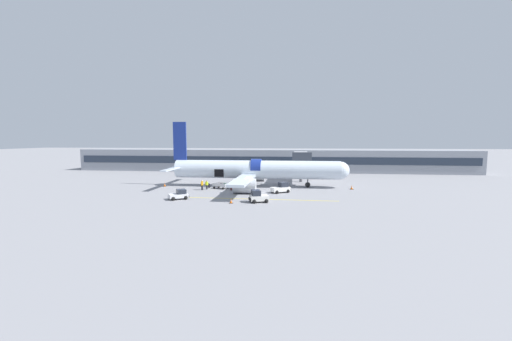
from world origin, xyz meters
The scene contains 19 objects.
ground_plane centered at (0.00, 0.00, 0.00)m, with size 500.00×500.00×0.00m, color gray.
apron_marking_line centered at (1.38, -5.48, 0.00)m, with size 23.08×0.54×0.01m.
terminal_strip centered at (0.00, 35.68, 2.94)m, with size 105.47×9.59×5.87m.
jet_bridge_stub centered at (8.01, 13.24, 4.58)m, with size 3.59×11.71×6.27m.
airplane centered at (-0.82, 6.74, 2.99)m, with size 33.68×30.02×11.91m.
baggage_tug_lead centered at (-10.03, -6.81, 0.62)m, with size 3.15×2.85×1.42m.
baggage_tug_mid centered at (4.51, 0.53, 0.73)m, with size 3.41×2.90×1.70m.
baggage_tug_rear centered at (1.64, -7.62, 0.72)m, with size 3.00×2.63×1.70m.
baggage_cart_loading centered at (-6.11, 3.46, 0.50)m, with size 3.61×2.37×1.01m.
ground_crew_loader_a centered at (-2.43, 3.06, 0.97)m, with size 0.63×0.56×1.84m.
ground_crew_loader_b centered at (-3.70, 2.98, 0.85)m, with size 0.54×0.50×1.62m.
ground_crew_driver centered at (-8.48, 2.36, 0.83)m, with size 0.53×0.48×1.57m.
ground_crew_supervisor centered at (-9.09, 1.63, 0.91)m, with size 0.44×0.60×1.73m.
suitcase_on_tarmac_upright centered at (-8.65, 4.17, 0.35)m, with size 0.54×0.44×0.80m.
suitcase_on_tarmac_spare centered at (-4.02, 2.02, 0.34)m, with size 0.48×0.42×0.78m.
safety_cone_nose centered at (16.57, 5.34, 0.33)m, with size 0.62×0.62×0.70m.
safety_cone_engine_left centered at (-1.95, -8.77, 0.28)m, with size 0.52×0.52×0.60m.
safety_cone_wingtip centered at (-0.20, -1.01, 0.33)m, with size 0.53×0.53×0.71m.
safety_cone_tail centered at (-17.14, 4.76, 0.35)m, with size 0.53×0.53×0.75m.
Camera 1 is at (6.39, -50.15, 8.68)m, focal length 22.00 mm.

